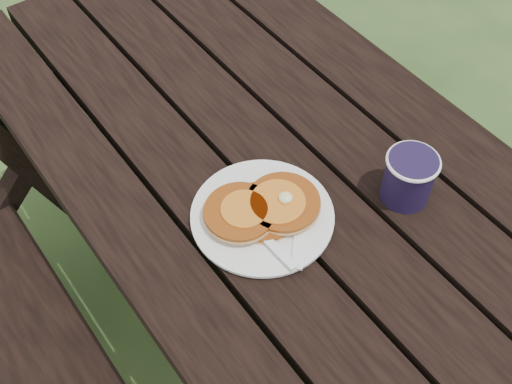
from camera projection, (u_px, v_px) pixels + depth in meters
ground at (299, 370)px, 1.75m from camera, size 60.00×60.00×0.00m
picnic_table at (307, 306)px, 1.46m from camera, size 1.36×1.80×0.75m
plate at (262, 216)px, 1.14m from camera, size 0.30×0.30×0.01m
pancake_stack at (263, 208)px, 1.13m from camera, size 0.20×0.16×0.04m
knife at (301, 225)px, 1.12m from camera, size 0.14×0.14×0.00m
fork at (274, 246)px, 1.09m from camera, size 0.04×0.16×0.01m
coffee_cup at (409, 176)px, 1.13m from camera, size 0.10×0.10×0.10m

